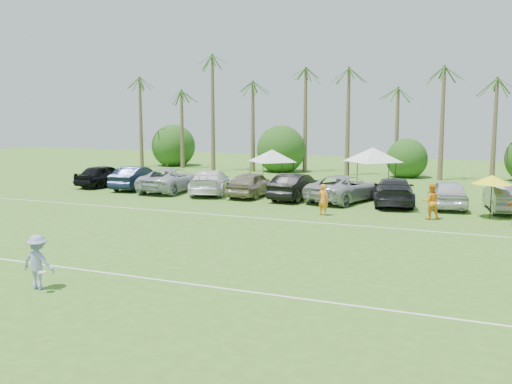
% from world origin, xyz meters
% --- Properties ---
extents(ground, '(120.00, 120.00, 0.00)m').
position_xyz_m(ground, '(0.00, 0.00, 0.00)').
color(ground, '#3F6E21').
rests_on(ground, ground).
extents(field_lines, '(80.00, 12.10, 0.01)m').
position_xyz_m(field_lines, '(0.00, 8.00, 0.01)').
color(field_lines, white).
rests_on(field_lines, ground).
extents(palm_tree_0, '(2.40, 2.40, 8.90)m').
position_xyz_m(palm_tree_0, '(-22.00, 38.00, 7.48)').
color(palm_tree_0, brown).
rests_on(palm_tree_0, ground).
extents(palm_tree_1, '(2.40, 2.40, 9.90)m').
position_xyz_m(palm_tree_1, '(-17.00, 38.00, 8.35)').
color(palm_tree_1, brown).
rests_on(palm_tree_1, ground).
extents(palm_tree_2, '(2.40, 2.40, 10.90)m').
position_xyz_m(palm_tree_2, '(-12.00, 38.00, 9.21)').
color(palm_tree_2, brown).
rests_on(palm_tree_2, ground).
extents(palm_tree_3, '(2.40, 2.40, 11.90)m').
position_xyz_m(palm_tree_3, '(-8.00, 38.00, 10.06)').
color(palm_tree_3, brown).
rests_on(palm_tree_3, ground).
extents(palm_tree_4, '(2.40, 2.40, 8.90)m').
position_xyz_m(palm_tree_4, '(-4.00, 38.00, 7.48)').
color(palm_tree_4, brown).
rests_on(palm_tree_4, ground).
extents(palm_tree_5, '(2.40, 2.40, 9.90)m').
position_xyz_m(palm_tree_5, '(0.00, 38.00, 8.35)').
color(palm_tree_5, brown).
rests_on(palm_tree_5, ground).
extents(palm_tree_6, '(2.40, 2.40, 10.90)m').
position_xyz_m(palm_tree_6, '(4.00, 38.00, 9.21)').
color(palm_tree_6, brown).
rests_on(palm_tree_6, ground).
extents(palm_tree_7, '(2.40, 2.40, 11.90)m').
position_xyz_m(palm_tree_7, '(8.00, 38.00, 10.06)').
color(palm_tree_7, brown).
rests_on(palm_tree_7, ground).
extents(palm_tree_8, '(2.40, 2.40, 8.90)m').
position_xyz_m(palm_tree_8, '(13.00, 38.00, 7.48)').
color(palm_tree_8, brown).
rests_on(palm_tree_8, ground).
extents(bush_tree_0, '(4.00, 4.00, 4.00)m').
position_xyz_m(bush_tree_0, '(-19.00, 39.00, 1.80)').
color(bush_tree_0, brown).
rests_on(bush_tree_0, ground).
extents(bush_tree_1, '(4.00, 4.00, 4.00)m').
position_xyz_m(bush_tree_1, '(-6.00, 39.00, 1.80)').
color(bush_tree_1, brown).
rests_on(bush_tree_1, ground).
extents(bush_tree_2, '(4.00, 4.00, 4.00)m').
position_xyz_m(bush_tree_2, '(6.00, 39.00, 1.80)').
color(bush_tree_2, brown).
rests_on(bush_tree_2, ground).
extents(sideline_player_a, '(0.74, 0.60, 1.76)m').
position_xyz_m(sideline_player_a, '(4.59, 16.20, 0.88)').
color(sideline_player_a, orange).
rests_on(sideline_player_a, ground).
extents(sideline_player_b, '(1.15, 1.03, 1.93)m').
position_xyz_m(sideline_player_b, '(10.22, 17.31, 0.97)').
color(sideline_player_b, orange).
rests_on(sideline_player_b, ground).
extents(canopy_tent_left, '(4.07, 4.07, 3.30)m').
position_xyz_m(canopy_tent_left, '(-2.87, 27.45, 2.82)').
color(canopy_tent_left, black).
rests_on(canopy_tent_left, ground).
extents(canopy_tent_right, '(4.51, 4.51, 3.65)m').
position_xyz_m(canopy_tent_right, '(4.86, 28.13, 3.13)').
color(canopy_tent_right, black).
rests_on(canopy_tent_right, ground).
extents(market_umbrella, '(2.10, 2.10, 2.34)m').
position_xyz_m(market_umbrella, '(13.17, 18.91, 2.10)').
color(market_umbrella, black).
rests_on(market_umbrella, ground).
extents(frisbee_player, '(1.19, 0.77, 1.78)m').
position_xyz_m(frisbee_player, '(-0.08, -0.35, 0.89)').
color(frisbee_player, '#8E95C9').
rests_on(frisbee_player, ground).
extents(parked_car_0, '(2.63, 5.24, 1.71)m').
position_xyz_m(parked_car_0, '(-14.61, 21.81, 0.86)').
color(parked_car_0, black).
rests_on(parked_car_0, ground).
extents(parked_car_1, '(2.30, 5.35, 1.71)m').
position_xyz_m(parked_car_1, '(-11.44, 21.50, 0.86)').
color(parked_car_1, '#111932').
rests_on(parked_car_1, ground).
extents(parked_car_2, '(3.04, 6.25, 1.71)m').
position_xyz_m(parked_car_2, '(-8.27, 21.36, 0.86)').
color(parked_car_2, '#B0B4BE').
rests_on(parked_car_2, ground).
extents(parked_car_3, '(3.96, 6.34, 1.71)m').
position_xyz_m(parked_car_3, '(-5.10, 21.39, 0.86)').
color(parked_car_3, white).
rests_on(parked_car_3, ground).
extents(parked_car_4, '(2.14, 5.07, 1.71)m').
position_xyz_m(parked_car_4, '(-1.94, 21.32, 0.86)').
color(parked_car_4, gray).
rests_on(parked_car_4, ground).
extents(parked_car_5, '(2.27, 5.34, 1.71)m').
position_xyz_m(parked_car_5, '(1.23, 21.25, 0.86)').
color(parked_car_5, black).
rests_on(parked_car_5, ground).
extents(parked_car_6, '(4.40, 6.70, 1.71)m').
position_xyz_m(parked_car_6, '(4.40, 21.62, 0.86)').
color(parked_car_6, '#A4A5A7').
rests_on(parked_car_6, ground).
extents(parked_car_7, '(3.50, 6.26, 1.71)m').
position_xyz_m(parked_car_7, '(7.57, 21.44, 0.86)').
color(parked_car_7, black).
rests_on(parked_car_7, ground).
extents(parked_car_8, '(2.91, 5.31, 1.71)m').
position_xyz_m(parked_car_8, '(10.74, 21.69, 0.86)').
color(parked_car_8, silver).
rests_on(parked_car_8, ground).
extents(parked_car_9, '(2.64, 5.43, 1.71)m').
position_xyz_m(parked_car_9, '(13.90, 21.51, 0.86)').
color(parked_car_9, slate).
rests_on(parked_car_9, ground).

